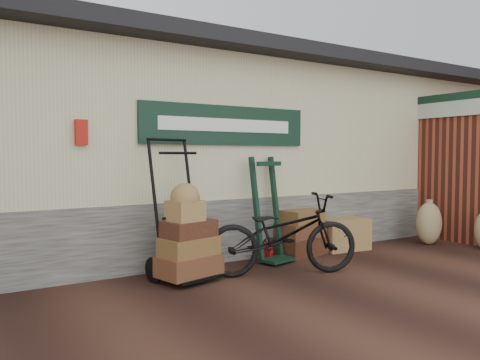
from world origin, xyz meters
The scene contains 9 objects.
ground centered at (0.00, 0.00, 0.00)m, with size 80.00×80.00×0.00m, color black.
station_building centered at (-0.01, 2.74, 1.61)m, with size 14.40×4.10×3.20m.
brick_outbuilding centered at (4.70, 1.19, 1.30)m, with size 1.71×4.51×2.62m.
porter_trolley centered at (-1.25, 0.54, 0.89)m, with size 0.89×0.67×1.78m, color black, non-canonical shape.
green_barrow centered at (0.24, 0.71, 0.75)m, with size 0.54×0.46×1.50m, color black, non-canonical shape.
suitcase_stack centered at (0.91, 0.83, 0.35)m, with size 0.80×0.50×0.71m, color #331B10, non-canonical shape.
wicker_hamper centered at (1.77, 0.79, 0.25)m, with size 0.77×0.51×0.51m, color olive.
bicycle centered at (-0.05, 0.01, 0.58)m, with size 1.99×0.69×1.15m, color black.
burlap_sack_left centered at (3.33, 0.32, 0.36)m, with size 0.45×0.38×0.73m, color #825F46.
Camera 1 is at (-3.63, -4.73, 1.53)m, focal length 35.00 mm.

